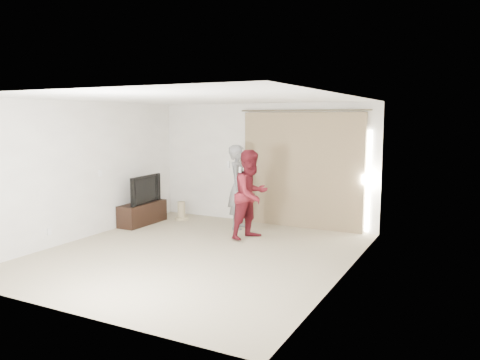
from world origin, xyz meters
name	(u,v)px	position (x,y,z in m)	size (l,w,h in m)	color
floor	(197,254)	(0.00, 0.00, 0.00)	(5.50, 5.50, 0.00)	tan
wall_back	(264,164)	(0.00, 2.75, 1.30)	(5.00, 0.04, 2.60)	white
wall_left	(84,170)	(-2.50, 0.00, 1.30)	(0.04, 5.50, 2.60)	white
ceiling	(195,98)	(0.00, 0.00, 2.60)	(5.00, 5.50, 0.01)	white
curtain	(303,170)	(0.91, 2.68, 1.20)	(2.80, 0.11, 2.46)	#8C7456
tv_console	(143,213)	(-2.27, 1.39, 0.23)	(0.42, 1.21, 0.46)	black
tv	(142,189)	(-2.27, 1.39, 0.77)	(1.05, 0.14, 0.60)	black
scratching_post	(181,212)	(-1.76, 2.14, 0.17)	(0.31, 0.31, 0.41)	tan
person_man	(239,187)	(-0.23, 2.00, 0.87)	(0.56, 0.72, 1.74)	slate
person_woman	(251,194)	(0.37, 1.36, 0.85)	(0.87, 0.98, 1.70)	maroon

